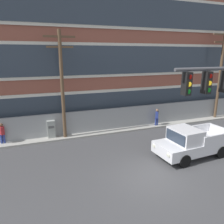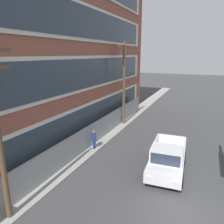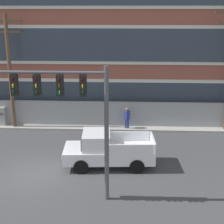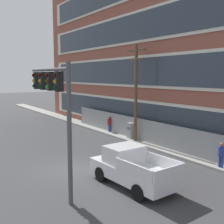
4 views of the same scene
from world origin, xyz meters
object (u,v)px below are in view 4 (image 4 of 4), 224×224
object	(u,v)px
pickup_truck_white	(132,168)
utility_pole_near_corner	(136,89)
traffic_signal_mast	(55,98)
electrical_cabinet	(131,131)
pedestrian_by_fence	(109,124)
pedestrian_near_cabinet	(221,154)

from	to	relation	value
pickup_truck_white	utility_pole_near_corner	distance (m)	10.02
traffic_signal_mast	electrical_cabinet	xyz separation A→B (m)	(-6.91, 9.82, -3.86)
traffic_signal_mast	utility_pole_near_corner	bearing A→B (deg)	121.83
pickup_truck_white	utility_pole_near_corner	size ratio (longest dim) A/B	0.63
traffic_signal_mast	pickup_truck_white	size ratio (longest dim) A/B	1.21
utility_pole_near_corner	electrical_cabinet	distance (m)	3.89
pickup_truck_white	pedestrian_by_fence	bearing A→B (deg)	151.80
utility_pole_near_corner	electrical_cabinet	bearing A→B (deg)	163.28
traffic_signal_mast	electrical_cabinet	world-z (taller)	traffic_signal_mast
utility_pole_near_corner	pedestrian_by_fence	size ratio (longest dim) A/B	4.84
traffic_signal_mast	pedestrian_near_cabinet	size ratio (longest dim) A/B	3.69
electrical_cabinet	pedestrian_near_cabinet	bearing A→B (deg)	-2.01
electrical_cabinet	pedestrian_by_fence	distance (m)	3.46
utility_pole_near_corner	pedestrian_near_cabinet	size ratio (longest dim) A/B	4.84
pedestrian_near_cabinet	pedestrian_by_fence	distance (m)	12.77
traffic_signal_mast	pedestrian_near_cabinet	xyz separation A→B (m)	(2.40, 9.49, -3.64)
traffic_signal_mast	electrical_cabinet	size ratio (longest dim) A/B	4.09
pedestrian_near_cabinet	pickup_truck_white	bearing A→B (deg)	-100.40
pickup_truck_white	pedestrian_near_cabinet	xyz separation A→B (m)	(1.09, 5.94, 0.03)
traffic_signal_mast	pedestrian_by_fence	world-z (taller)	traffic_signal_mast
pickup_truck_white	pedestrian_near_cabinet	distance (m)	6.04
electrical_cabinet	pickup_truck_white	bearing A→B (deg)	-37.31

